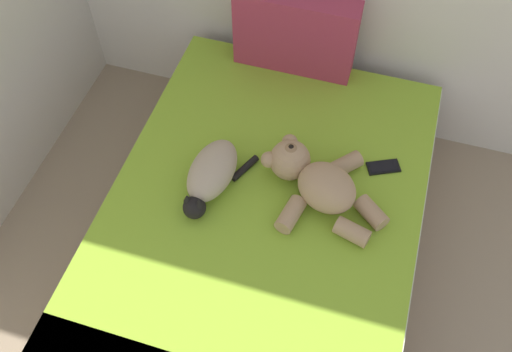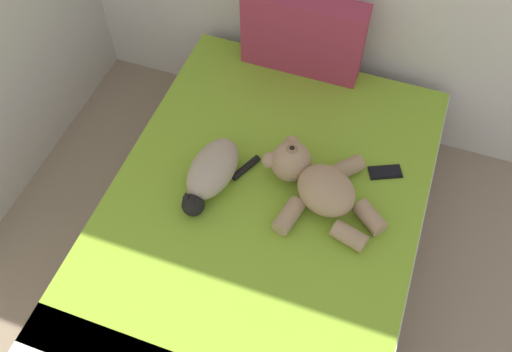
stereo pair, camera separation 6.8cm
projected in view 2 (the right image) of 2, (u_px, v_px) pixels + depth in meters
bed at (259, 238)px, 2.61m from camera, size 1.41×2.02×0.49m
patterned_cushion at (303, 35)px, 2.75m from camera, size 0.61×0.14×0.42m
cat at (211, 172)px, 2.44m from camera, size 0.28×0.42×0.15m
teddy_bear at (316, 183)px, 2.39m from camera, size 0.60×0.49×0.20m
cell_phone at (385, 172)px, 2.52m from camera, size 0.16×0.13×0.01m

